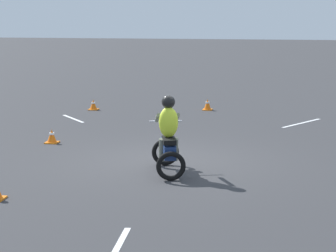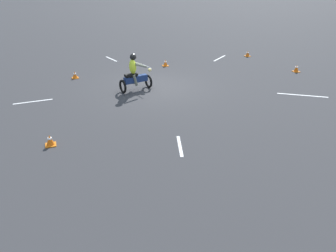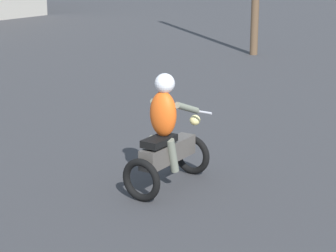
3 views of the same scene
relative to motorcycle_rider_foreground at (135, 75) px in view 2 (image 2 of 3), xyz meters
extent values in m
plane|color=#333335|center=(-0.97, -0.15, -0.73)|extent=(120.00, 120.00, 0.00)
torus|color=black|center=(-0.66, -0.17, -0.43)|extent=(0.25, 0.61, 0.60)
torus|color=black|center=(0.60, 0.16, -0.43)|extent=(0.25, 0.61, 0.60)
cube|color=navy|center=(-0.03, -0.01, -0.21)|extent=(1.12, 0.51, 0.28)
cube|color=black|center=(0.18, 0.05, 0.01)|extent=(0.61, 0.39, 0.10)
cylinder|color=silver|center=(-0.61, -0.16, 0.27)|extent=(0.21, 0.69, 0.04)
sphere|color=#F2E08C|center=(-0.74, -0.19, 0.09)|extent=(0.20, 0.20, 0.16)
ellipsoid|color=#D8F233|center=(0.08, 0.02, 0.37)|extent=(0.37, 0.46, 0.64)
cylinder|color=slate|center=(-0.26, 0.14, 0.42)|extent=(0.55, 0.23, 0.27)
cylinder|color=slate|center=(-0.16, -0.25, 0.42)|extent=(0.55, 0.23, 0.27)
cylinder|color=slate|center=(0.03, 0.15, -0.21)|extent=(0.27, 0.18, 0.51)
cylinder|color=slate|center=(0.10, -0.12, -0.21)|extent=(0.27, 0.18, 0.51)
sphere|color=black|center=(0.04, 0.01, 0.79)|extent=(0.34, 0.34, 0.28)
cube|color=orange|center=(2.41, -2.77, -0.71)|extent=(0.32, 0.32, 0.03)
cone|color=orange|center=(2.41, -2.77, -0.54)|extent=(0.24, 0.24, 0.31)
cylinder|color=white|center=(2.41, -2.77, -0.50)|extent=(0.13, 0.13, 0.05)
cube|color=orange|center=(-2.59, -3.46, -0.71)|extent=(0.32, 0.32, 0.03)
cone|color=orange|center=(-2.59, -3.46, -0.53)|extent=(0.24, 0.24, 0.33)
cylinder|color=white|center=(-2.59, -3.46, -0.48)|extent=(0.13, 0.13, 0.05)
cube|color=orange|center=(-8.17, -3.95, -0.71)|extent=(0.32, 0.32, 0.03)
cone|color=orange|center=(-8.17, -3.95, -0.53)|extent=(0.24, 0.24, 0.32)
cylinder|color=white|center=(-8.17, -3.95, -0.49)|extent=(0.13, 0.13, 0.05)
cube|color=orange|center=(-8.77, -0.10, -0.71)|extent=(0.32, 0.32, 0.03)
cone|color=orange|center=(-8.77, -0.10, -0.52)|extent=(0.24, 0.24, 0.35)
cylinder|color=white|center=(-8.77, -0.10, -0.47)|extent=(0.13, 0.13, 0.05)
cube|color=orange|center=(3.70, 4.11, -0.71)|extent=(0.32, 0.32, 0.03)
cone|color=orange|center=(3.70, 4.11, -0.53)|extent=(0.24, 0.24, 0.32)
cylinder|color=white|center=(3.70, 4.11, -0.49)|extent=(0.13, 0.13, 0.05)
cube|color=silver|center=(4.32, -0.01, -0.72)|extent=(1.53, 0.17, 0.01)
cube|color=silver|center=(-0.05, 5.46, -0.72)|extent=(0.45, 1.29, 0.01)
cube|color=silver|center=(-6.66, 2.98, -0.72)|extent=(1.79, 1.22, 0.01)
cube|color=silver|center=(-6.30, -4.08, -0.72)|extent=(1.34, 1.11, 0.01)
cube|color=silver|center=(0.00, -6.05, -0.72)|extent=(0.50, 1.43, 0.01)
camera|label=1|loc=(13.18, 2.20, 2.68)|focal=70.00mm
camera|label=2|loc=(3.17, 13.66, 4.16)|focal=35.00mm
camera|label=3|loc=(-6.06, 6.24, 2.64)|focal=70.00mm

